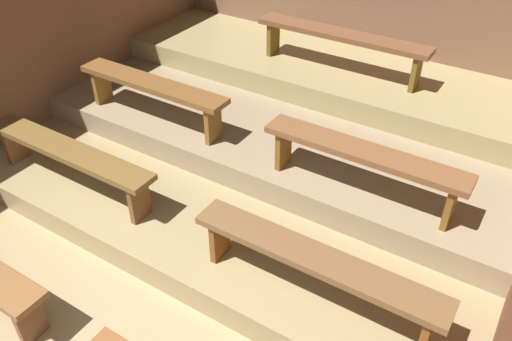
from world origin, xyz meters
name	(u,v)px	position (x,y,z in m)	size (l,w,h in m)	color
ground	(236,208)	(0.00, 2.56, -0.04)	(5.62, 5.91, 0.08)	#9D845D
wall_back	(357,9)	(0.00, 5.14, 1.14)	(5.62, 0.06, 2.29)	brown
wall_left	(37,38)	(-2.44, 2.56, 1.14)	(0.06, 5.91, 2.29)	brown
platform_lower	(272,160)	(0.00, 3.23, 0.12)	(4.82, 3.76, 0.24)	#988359
platform_middle	(299,116)	(0.00, 3.80, 0.36)	(4.82, 2.63, 0.24)	#927E60
platform_upper	(328,73)	(0.00, 4.45, 0.61)	(4.82, 1.32, 0.24)	#9F8C5C
bench_lower_left	(69,155)	(-1.22, 1.75, 0.60)	(1.86, 0.27, 0.43)	brown
bench_lower_right	(315,263)	(1.22, 1.75, 0.60)	(1.86, 0.27, 0.43)	brown
bench_middle_left	(152,89)	(-1.11, 2.77, 0.84)	(1.70, 0.27, 0.43)	brown
bench_middle_right	(363,158)	(1.11, 2.77, 0.84)	(1.70, 0.27, 0.43)	brown
bench_upper_center	(342,39)	(0.17, 4.35, 1.08)	(1.92, 0.27, 0.43)	brown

